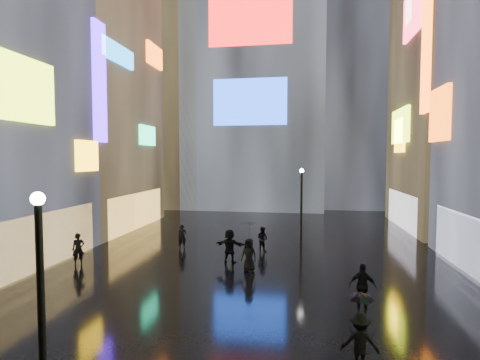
# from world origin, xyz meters

# --- Properties ---
(ground) EXTENTS (140.00, 140.00, 0.00)m
(ground) POSITION_xyz_m (0.00, 20.00, 0.00)
(ground) COLOR black
(ground) RESTS_ON ground
(building_left_far) EXTENTS (10.28, 12.00, 22.00)m
(building_left_far) POSITION_xyz_m (-15.98, 26.00, 10.98)
(building_left_far) COLOR black
(building_left_far) RESTS_ON ground
(building_right_far) EXTENTS (10.28, 12.00, 28.00)m
(building_right_far) POSITION_xyz_m (15.98, 30.00, 13.98)
(building_right_far) COLOR black
(building_right_far) RESTS_ON ground
(tower_main) EXTENTS (16.00, 14.20, 42.00)m
(tower_main) POSITION_xyz_m (-3.00, 43.97, 21.01)
(tower_main) COLOR black
(tower_main) RESTS_ON ground
(tower_flank_right) EXTENTS (12.00, 12.00, 34.00)m
(tower_flank_right) POSITION_xyz_m (9.00, 46.00, 17.00)
(tower_flank_right) COLOR black
(tower_flank_right) RESTS_ON ground
(tower_flank_left) EXTENTS (10.00, 10.00, 26.00)m
(tower_flank_left) POSITION_xyz_m (-14.00, 42.00, 13.00)
(tower_flank_left) COLOR black
(tower_flank_left) RESTS_ON ground
(lamp_near) EXTENTS (0.30, 0.30, 5.20)m
(lamp_near) POSITION_xyz_m (-3.03, 3.66, 2.94)
(lamp_near) COLOR black
(lamp_near) RESTS_ON ground
(lamp_far) EXTENTS (0.30, 0.30, 5.20)m
(lamp_far) POSITION_xyz_m (2.58, 22.63, 2.94)
(lamp_far) COLOR black
(lamp_far) RESTS_ON ground
(pedestrian_2) EXTENTS (1.07, 0.63, 1.64)m
(pedestrian_2) POSITION_xyz_m (4.19, 6.97, 0.82)
(pedestrian_2) COLOR black
(pedestrian_2) RESTS_ON ground
(pedestrian_3) EXTENTS (1.10, 0.67, 1.75)m
(pedestrian_3) POSITION_xyz_m (4.99, 11.59, 0.88)
(pedestrian_3) COLOR black
(pedestrian_3) RESTS_ON ground
(pedestrian_4) EXTENTS (0.97, 0.77, 1.73)m
(pedestrian_4) POSITION_xyz_m (-0.11, 15.58, 0.87)
(pedestrian_4) COLOR black
(pedestrian_4) RESTS_ON ground
(pedestrian_5) EXTENTS (1.84, 0.83, 1.91)m
(pedestrian_5) POSITION_xyz_m (-1.41, 16.99, 0.96)
(pedestrian_5) COLOR black
(pedestrian_5) RESTS_ON ground
(pedestrian_6) EXTENTS (0.67, 0.58, 1.56)m
(pedestrian_6) POSITION_xyz_m (-5.10, 19.78, 0.78)
(pedestrian_6) COLOR black
(pedestrian_6) RESTS_ON ground
(pedestrian_7) EXTENTS (0.96, 0.90, 1.56)m
(pedestrian_7) POSITION_xyz_m (0.14, 20.01, 0.78)
(pedestrian_7) COLOR black
(pedestrian_7) RESTS_ON ground
(umbrella_1) EXTENTS (0.80, 0.80, 0.60)m
(umbrella_1) POSITION_xyz_m (4.19, 6.97, 1.94)
(umbrella_1) COLOR black
(umbrella_1) RESTS_ON pedestrian_2
(umbrella_2) EXTENTS (1.27, 1.28, 0.90)m
(umbrella_2) POSITION_xyz_m (-0.11, 15.58, 2.18)
(umbrella_2) COLOR black
(umbrella_2) RESTS_ON pedestrian_4
(pedestrian_8) EXTENTS (0.77, 0.70, 1.77)m
(pedestrian_8) POSITION_xyz_m (-9.59, 15.20, 0.88)
(pedestrian_8) COLOR black
(pedestrian_8) RESTS_ON ground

